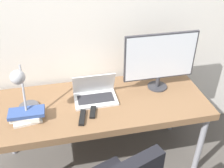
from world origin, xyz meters
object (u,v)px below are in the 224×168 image
(laptop, at_px, (95,94))
(desk_lamp, at_px, (21,87))
(monitor, at_px, (160,59))
(book_stack, at_px, (27,115))

(laptop, bearing_deg, desk_lamp, -166.84)
(laptop, distance_m, desk_lamp, 0.58)
(laptop, xyz_separation_m, monitor, (0.55, 0.06, 0.23))
(desk_lamp, xyz_separation_m, book_stack, (-0.00, -0.03, -0.23))
(monitor, bearing_deg, book_stack, -169.09)
(monitor, bearing_deg, desk_lamp, -170.55)
(laptop, relative_size, book_stack, 1.32)
(book_stack, bearing_deg, monitor, 10.91)
(laptop, height_order, book_stack, laptop)
(book_stack, bearing_deg, desk_lamp, 81.65)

